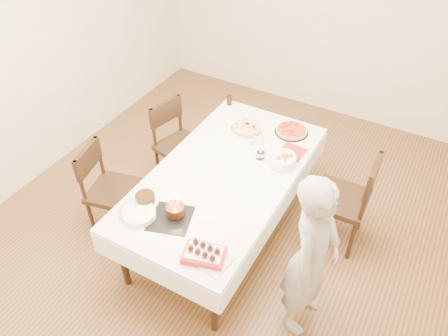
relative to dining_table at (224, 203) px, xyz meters
The scene contains 22 objects.
floor 0.38m from the dining_table, 62.84° to the left, with size 5.00×5.00×0.00m, color #502D1B.
wall_back 2.75m from the dining_table, 89.21° to the left, with size 4.50×0.04×2.70m, color beige.
wall_left 2.42m from the dining_table, behind, with size 0.04×5.00×2.70m, color beige.
dining_table is the anchor object (origin of this frame).
chair_right_savory 1.06m from the dining_table, 25.69° to the left, with size 0.51×0.51×0.99m, color black, non-canonical shape.
chair_left_savory 0.86m from the dining_table, 150.81° to the left, with size 0.48×0.48×0.94m, color black, non-canonical shape.
chair_left_dessert 1.03m from the dining_table, 154.81° to the right, with size 0.48×0.48×0.93m, color black, non-canonical shape.
person 1.16m from the dining_table, 26.12° to the right, with size 0.54×0.35×1.48m, color #A09B97.
pizza_white 0.80m from the dining_table, 100.01° to the left, with size 0.32×0.32×0.04m, color beige.
pizza_pepperoni 0.97m from the dining_table, 71.58° to the left, with size 0.33×0.33×0.04m, color red.
red_placemat 0.79m from the dining_table, 54.13° to the left, with size 0.23×0.23×0.01m, color #B21E1E.
pasta_bowl 0.68m from the dining_table, 42.92° to the left, with size 0.24×0.24×0.08m, color white.
taper_candle 0.68m from the dining_table, 61.32° to the left, with size 0.08×0.08×0.36m, color white.
shaker_pair 0.64m from the dining_table, 86.82° to the left, with size 0.07×0.07×0.08m, color white, non-canonical shape.
cola_glass 1.18m from the dining_table, 116.30° to the left, with size 0.06×0.06×0.11m, color black.
layer_cake 0.84m from the dining_table, 120.89° to the right, with size 0.20×0.20×0.08m, color black.
cake_board 0.78m from the dining_table, 98.63° to the right, with size 0.32×0.32×0.01m, color black.
birthday_cake 0.78m from the dining_table, 98.29° to the right, with size 0.15×0.15×0.15m, color #34170E.
strawberry_box 1.01m from the dining_table, 69.57° to the right, with size 0.30×0.20×0.07m, color #B01417, non-canonical shape.
box_lid 0.99m from the dining_table, 68.35° to the right, with size 0.34×0.23×0.03m, color beige.
plate_stack 0.93m from the dining_table, 112.96° to the right, with size 0.26×0.26×0.05m, color white.
china_plate 0.93m from the dining_table, 117.52° to the right, with size 0.26×0.26×0.01m, color white.
Camera 1 is at (1.36, -2.56, 3.27)m, focal length 35.00 mm.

